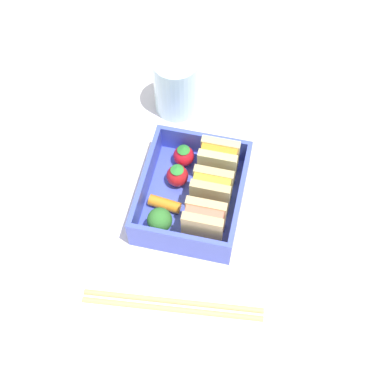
{
  "coord_description": "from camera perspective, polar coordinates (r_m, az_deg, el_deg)",
  "views": [
    {
      "loc": [
        33.04,
        7.34,
        61.19
      ],
      "look_at": [
        0.0,
        0.0,
        2.7
      ],
      "focal_mm": 50.0,
      "sensor_mm": 36.0,
      "label": 1
    }
  ],
  "objects": [
    {
      "name": "ground_plane",
      "position": [
        0.71,
        -0.0,
        -1.5
      ],
      "size": [
        120.0,
        120.0,
        2.0
      ],
      "primitive_type": "cube",
      "color": "silver"
    },
    {
      "name": "bento_tray",
      "position": [
        0.69,
        -0.0,
        -0.87
      ],
      "size": [
        15.25,
        12.72,
        1.2
      ],
      "primitive_type": "cube",
      "color": "#4759D1",
      "rests_on": "ground_plane"
    },
    {
      "name": "bento_rim",
      "position": [
        0.67,
        -0.0,
        0.2
      ],
      "size": [
        15.25,
        12.72,
        3.94
      ],
      "color": "#4759D1",
      "rests_on": "bento_tray"
    },
    {
      "name": "sandwich_left",
      "position": [
        0.69,
        2.82,
        3.34
      ],
      "size": [
        3.19,
        4.91,
        5.64
      ],
      "color": "#D1C182",
      "rests_on": "bento_tray"
    },
    {
      "name": "sandwich_center_left",
      "position": [
        0.66,
        2.08,
        0.17
      ],
      "size": [
        3.19,
        4.91,
        5.64
      ],
      "color": "tan",
      "rests_on": "bento_tray"
    },
    {
      "name": "sandwich_center",
      "position": [
        0.64,
        1.28,
        -3.21
      ],
      "size": [
        3.19,
        4.91,
        5.64
      ],
      "color": "#DBB37B",
      "rests_on": "bento_tray"
    },
    {
      "name": "strawberry_left",
      "position": [
        0.71,
        -0.89,
        3.93
      ],
      "size": [
        2.79,
        2.79,
        3.39
      ],
      "color": "red",
      "rests_on": "bento_tray"
    },
    {
      "name": "strawberry_far_left",
      "position": [
        0.69,
        -1.58,
        1.8
      ],
      "size": [
        2.85,
        2.85,
        3.45
      ],
      "color": "red",
      "rests_on": "bento_tray"
    },
    {
      "name": "carrot_stick_far_left",
      "position": [
        0.68,
        -2.93,
        -1.28
      ],
      "size": [
        1.91,
        4.2,
        1.47
      ],
      "primitive_type": "cylinder",
      "rotation": [
        1.57,
        0.0,
        6.17
      ],
      "color": "orange",
      "rests_on": "bento_tray"
    },
    {
      "name": "broccoli_floret",
      "position": [
        0.64,
        -3.46,
        -3.09
      ],
      "size": [
        3.07,
        3.07,
        4.38
      ],
      "color": "#8BC55D",
      "rests_on": "bento_tray"
    },
    {
      "name": "chopstick_pair",
      "position": [
        0.64,
        -2.08,
        -11.89
      ],
      "size": [
        3.98,
        21.48,
        0.7
      ],
      "color": "tan",
      "rests_on": "ground_plane"
    },
    {
      "name": "drinking_glass",
      "position": [
        0.76,
        -1.7,
        11.33
      ],
      "size": [
        6.22,
        6.22,
        9.06
      ],
      "primitive_type": "cylinder",
      "color": "silver",
      "rests_on": "ground_plane"
    }
  ]
}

